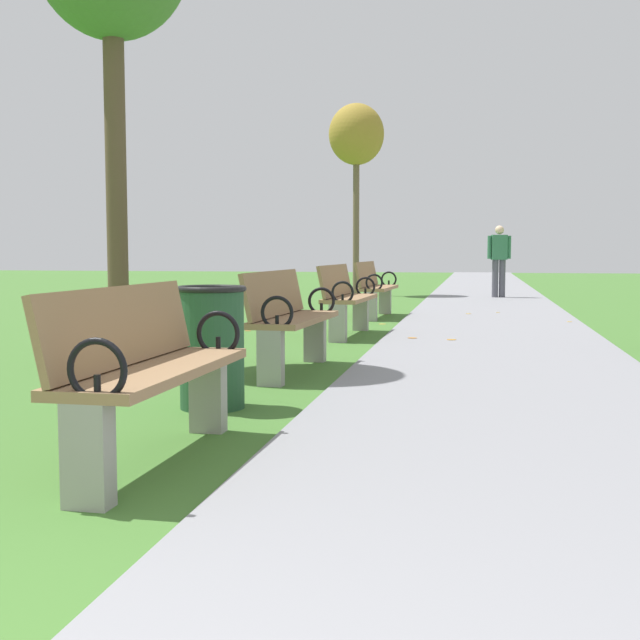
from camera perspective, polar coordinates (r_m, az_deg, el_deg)
paved_walkway at (r=18.60m, az=11.51°, el=1.47°), size 2.65×44.00×0.02m
park_bench_2 at (r=4.24m, az=-11.88°, el=-3.31°), size 0.50×1.61×0.90m
park_bench_3 at (r=7.24m, az=-2.16°, el=0.14°), size 0.54×1.62×0.90m
park_bench_4 at (r=10.35m, az=1.82°, el=1.56°), size 0.54×1.62×0.90m
park_bench_5 at (r=13.27m, az=3.84°, el=2.28°), size 0.53×1.62×0.90m
tree_3 at (r=19.94m, az=2.55°, el=12.60°), size 1.31×1.31×4.55m
pedestrian_walking at (r=19.03m, az=12.34°, el=4.29°), size 0.52×0.27×1.62m
trash_bin at (r=5.65m, az=-7.52°, el=-1.85°), size 0.48×0.48×0.84m
scattered_leaves at (r=9.81m, az=0.62°, el=-1.40°), size 4.74×12.03×0.02m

